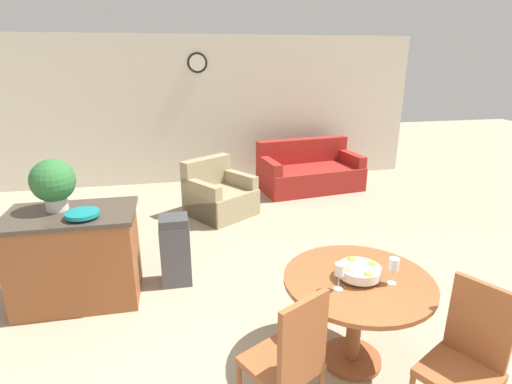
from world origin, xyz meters
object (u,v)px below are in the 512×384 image
object	(u,v)px
kitchen_island	(76,257)
trash_bin	(176,250)
dining_chair_near_left	(290,357)
armchair	(219,196)
dining_table	(357,298)
teal_bowl	(82,214)
potted_plant	(53,182)
wine_glass_right	(394,265)
couch	(309,173)
dining_chair_near_right	(468,355)
fruit_bowl	(359,271)
wine_glass_left	(339,271)

from	to	relation	value
kitchen_island	trash_bin	bearing A→B (deg)	8.07
dining_chair_near_left	armchair	world-z (taller)	dining_chair_near_left
dining_table	teal_bowl	world-z (taller)	teal_bowl
dining_chair_near_left	potted_plant	distance (m)	2.68
kitchen_island	armchair	world-z (taller)	kitchen_island
wine_glass_right	couch	bearing A→B (deg)	78.54
dining_table	dining_chair_near_left	world-z (taller)	dining_chair_near_left
dining_table	kitchen_island	world-z (taller)	kitchen_island
dining_table	dining_chair_near_right	bearing A→B (deg)	-55.71
potted_plant	trash_bin	distance (m)	1.35
potted_plant	trash_bin	size ratio (longest dim) A/B	0.65
fruit_bowl	trash_bin	distance (m)	2.05
dining_chair_near_right	kitchen_island	xyz separation A→B (m)	(-2.73, 2.01, -0.06)
dining_table	couch	world-z (taller)	couch
armchair	couch	bearing A→B (deg)	-6.02
fruit_bowl	teal_bowl	bearing A→B (deg)	150.86
dining_chair_near_left	teal_bowl	xyz separation A→B (m)	(-1.48, 1.64, 0.44)
teal_bowl	trash_bin	xyz separation A→B (m)	(0.79, 0.30, -0.60)
dining_chair_near_right	couch	world-z (taller)	dining_chair_near_right
dining_chair_near_left	teal_bowl	distance (m)	2.25
trash_bin	couch	size ratio (longest dim) A/B	0.40
dining_chair_near_right	potted_plant	xyz separation A→B (m)	(-2.86, 2.12, 0.67)
dining_chair_near_right	armchair	bearing A→B (deg)	-12.82
fruit_bowl	dining_chair_near_right	bearing A→B (deg)	-55.73
fruit_bowl	armchair	size ratio (longest dim) A/B	0.27
fruit_bowl	wine_glass_right	world-z (taller)	wine_glass_right
kitchen_island	armchair	size ratio (longest dim) A/B	1.00
wine_glass_left	potted_plant	distance (m)	2.73
dining_chair_near_left	wine_glass_right	world-z (taller)	dining_chair_near_left
fruit_bowl	kitchen_island	size ratio (longest dim) A/B	0.27
dining_chair_near_right	kitchen_island	bearing A→B (deg)	25.35
couch	kitchen_island	bearing A→B (deg)	-146.44
dining_chair_near_right	couch	bearing A→B (deg)	-35.80
dining_chair_near_left	armchair	distance (m)	3.84
wine_glass_left	teal_bowl	size ratio (longest dim) A/B	0.69
dining_chair_near_left	dining_chair_near_right	distance (m)	1.12
kitchen_island	armchair	xyz separation A→B (m)	(1.62, 2.02, -0.18)
dining_table	fruit_bowl	size ratio (longest dim) A/B	3.53
dining_table	dining_chair_near_right	distance (m)	0.80
fruit_bowl	couch	distance (m)	4.50
couch	armchair	distance (m)	2.01
trash_bin	potted_plant	bearing A→B (deg)	-178.47
dining_chair_near_left	wine_glass_right	distance (m)	1.00
wine_glass_right	trash_bin	xyz separation A→B (m)	(-1.55, 1.60, -0.52)
fruit_bowl	potted_plant	bearing A→B (deg)	148.80
dining_table	dining_chair_near_left	xyz separation A→B (m)	(-0.66, -0.45, -0.05)
dining_chair_near_left	kitchen_island	size ratio (longest dim) A/B	0.84
wine_glass_right	potted_plant	size ratio (longest dim) A/B	0.42
kitchen_island	trash_bin	size ratio (longest dim) A/B	1.57
trash_bin	couch	xyz separation A→B (m)	(2.45, 2.84, -0.08)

